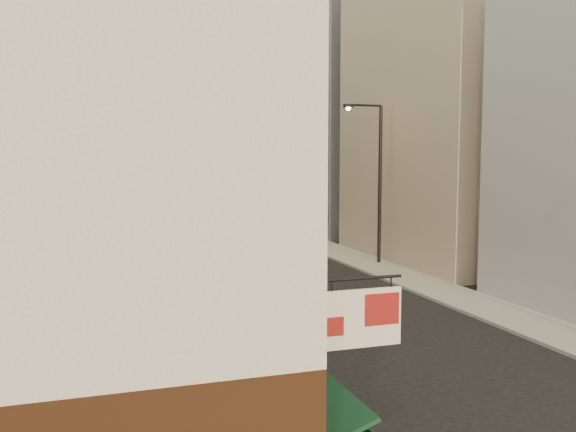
# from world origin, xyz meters

# --- Properties ---
(sidewalk_left) EXTENTS (3.00, 140.00, 0.15)m
(sidewalk_left) POSITION_xyz_m (-6.50, 55.00, 0.07)
(sidewalk_left) COLOR gray
(sidewalk_left) RESTS_ON ground
(sidewalk_right) EXTENTS (3.00, 140.00, 0.15)m
(sidewalk_right) POSITION_xyz_m (6.50, 55.00, 0.07)
(sidewalk_right) COLOR gray
(sidewalk_right) RESTS_ON ground
(near_building_left) EXTENTS (8.30, 23.04, 12.30)m
(near_building_left) POSITION_xyz_m (-10.99, 9.00, 6.02)
(near_building_left) COLOR #5A331B
(near_building_left) RESTS_ON ground
(left_bldg_beige) EXTENTS (8.00, 12.00, 16.00)m
(left_bldg_beige) POSITION_xyz_m (-12.00, 26.00, 8.00)
(left_bldg_beige) COLOR tan
(left_bldg_beige) RESTS_ON ground
(left_bldg_grey) EXTENTS (8.00, 16.00, 20.00)m
(left_bldg_grey) POSITION_xyz_m (-12.00, 42.00, 10.00)
(left_bldg_grey) COLOR #9C9BA0
(left_bldg_grey) RESTS_ON ground
(left_bldg_tan) EXTENTS (8.00, 18.00, 17.00)m
(left_bldg_tan) POSITION_xyz_m (-12.00, 60.00, 8.50)
(left_bldg_tan) COLOR #927C58
(left_bldg_tan) RESTS_ON ground
(left_bldg_wingrid) EXTENTS (8.00, 20.00, 24.00)m
(left_bldg_wingrid) POSITION_xyz_m (-12.00, 80.00, 12.00)
(left_bldg_wingrid) COLOR gray
(left_bldg_wingrid) RESTS_ON ground
(right_bldg_beige) EXTENTS (8.00, 16.00, 20.00)m
(right_bldg_beige) POSITION_xyz_m (12.00, 30.00, 10.00)
(right_bldg_beige) COLOR tan
(right_bldg_beige) RESTS_ON ground
(right_bldg_wingrid) EXTENTS (8.00, 20.00, 26.00)m
(right_bldg_wingrid) POSITION_xyz_m (12.00, 50.00, 13.00)
(right_bldg_wingrid) COLOR gray
(right_bldg_wingrid) RESTS_ON ground
(highrise) EXTENTS (21.00, 23.00, 51.20)m
(highrise) POSITION_xyz_m (18.00, 78.00, 25.66)
(highrise) COLOR gray
(highrise) RESTS_ON ground
(clock_tower) EXTENTS (14.00, 14.00, 44.90)m
(clock_tower) POSITION_xyz_m (-1.00, 92.00, 17.63)
(clock_tower) COLOR #927C58
(clock_tower) RESTS_ON ground
(white_tower) EXTENTS (8.00, 8.00, 41.50)m
(white_tower) POSITION_xyz_m (10.00, 78.00, 18.61)
(white_tower) COLOR silver
(white_tower) RESTS_ON ground
(streetlamp_mid) EXTENTS (2.69, 0.31, 10.27)m
(streetlamp_mid) POSITION_xyz_m (6.93, 29.54, 5.86)
(streetlamp_mid) COLOR black
(streetlamp_mid) RESTS_ON ground
(traffic_light_left) EXTENTS (0.59, 0.53, 5.00)m
(traffic_light_left) POSITION_xyz_m (-6.09, 42.09, 3.56)
(traffic_light_left) COLOR black
(traffic_light_left) RESTS_ON ground
(traffic_light_right) EXTENTS (0.72, 0.72, 5.00)m
(traffic_light_right) POSITION_xyz_m (6.65, 44.16, 3.80)
(traffic_light_right) COLOR black
(traffic_light_right) RESTS_ON ground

